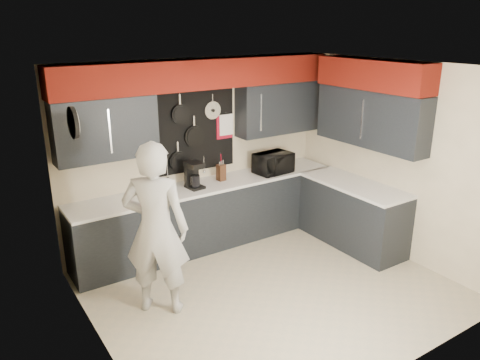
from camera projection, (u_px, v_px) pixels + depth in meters
ground at (271, 289)px, 5.62m from camera, size 4.00×4.00×0.00m
back_wall_assembly at (203, 103)px, 6.24m from camera, size 4.00×0.36×2.60m
right_wall_assembly at (374, 110)px, 6.16m from camera, size 0.36×3.50×2.60m
left_wall_assembly at (94, 224)px, 4.16m from camera, size 0.05×3.50×2.60m
base_cabinets at (251, 214)px, 6.62m from camera, size 3.95×2.20×0.92m
microwave at (273, 163)px, 6.88m from camera, size 0.57×0.41×0.30m
knife_block at (221, 173)px, 6.57m from camera, size 0.11×0.11×0.23m
utensil_crock at (194, 181)px, 6.32m from camera, size 0.12×0.12×0.15m
coffee_maker at (194, 174)px, 6.26m from camera, size 0.22×0.26×0.36m
person at (156, 229)px, 4.93m from camera, size 0.84×0.80×1.93m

